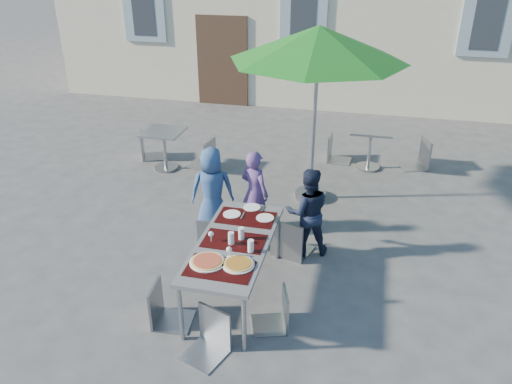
% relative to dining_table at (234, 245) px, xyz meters
% --- Properties ---
extents(ground, '(90.00, 90.00, 0.00)m').
position_rel_dining_table_xyz_m(ground, '(-0.39, -0.02, -0.70)').
color(ground, '#414143').
rests_on(ground, ground).
extents(dining_table, '(0.80, 1.85, 0.76)m').
position_rel_dining_table_xyz_m(dining_table, '(0.00, 0.00, 0.00)').
color(dining_table, '#444549').
rests_on(dining_table, ground).
extents(pizza_near_left, '(0.38, 0.38, 0.03)m').
position_rel_dining_table_xyz_m(pizza_near_left, '(-0.16, -0.48, 0.07)').
color(pizza_near_left, white).
rests_on(pizza_near_left, dining_table).
extents(pizza_near_right, '(0.35, 0.35, 0.03)m').
position_rel_dining_table_xyz_m(pizza_near_right, '(0.17, -0.45, 0.07)').
color(pizza_near_right, white).
rests_on(pizza_near_right, dining_table).
extents(glassware, '(0.56, 0.45, 0.15)m').
position_rel_dining_table_xyz_m(glassware, '(0.06, -0.09, 0.13)').
color(glassware, silver).
rests_on(glassware, dining_table).
extents(place_settings, '(0.68, 0.45, 0.01)m').
position_rel_dining_table_xyz_m(place_settings, '(0.02, 0.66, 0.06)').
color(place_settings, white).
rests_on(place_settings, dining_table).
extents(child_0, '(0.71, 0.57, 1.27)m').
position_rel_dining_table_xyz_m(child_0, '(-0.72, 1.41, -0.06)').
color(child_0, '#2D4B7D').
rests_on(child_0, ground).
extents(child_1, '(0.54, 0.46, 1.25)m').
position_rel_dining_table_xyz_m(child_1, '(-0.12, 1.49, -0.07)').
color(child_1, '#5C3C7A').
rests_on(child_1, ground).
extents(child_2, '(0.67, 0.49, 1.23)m').
position_rel_dining_table_xyz_m(child_2, '(0.69, 1.12, -0.08)').
color(child_2, '#161D32').
rests_on(child_2, ground).
extents(chair_0, '(0.47, 0.47, 0.88)m').
position_rel_dining_table_xyz_m(chair_0, '(-0.58, 0.94, -0.18)').
color(chair_0, '#939A9F').
rests_on(chair_0, ground).
extents(chair_1, '(0.53, 0.53, 0.91)m').
position_rel_dining_table_xyz_m(chair_1, '(-0.08, 1.13, -0.17)').
color(chair_1, '#92969D').
rests_on(chair_1, ground).
extents(chair_2, '(0.57, 0.58, 1.05)m').
position_rel_dining_table_xyz_m(chair_2, '(0.49, 0.97, -0.08)').
color(chair_2, gray).
rests_on(chair_2, ground).
extents(chair_3, '(0.45, 0.44, 0.91)m').
position_rel_dining_table_xyz_m(chair_3, '(-0.63, -0.64, -0.16)').
color(chair_3, gray).
rests_on(chair_3, ground).
extents(chair_4, '(0.47, 0.47, 0.84)m').
position_rel_dining_table_xyz_m(chair_4, '(0.59, -0.42, -0.21)').
color(chair_4, '#93999E').
rests_on(chair_4, ground).
extents(chair_5, '(0.51, 0.51, 0.90)m').
position_rel_dining_table_xyz_m(chair_5, '(-0.01, -0.94, -0.17)').
color(chair_5, '#93979E').
rests_on(chair_5, ground).
extents(patio_umbrella, '(2.64, 2.64, 2.75)m').
position_rel_dining_table_xyz_m(patio_umbrella, '(0.53, 2.71, 1.78)').
color(patio_umbrella, '#94979B').
rests_on(patio_umbrella, ground).
extents(cafe_table_0, '(0.69, 0.69, 0.74)m').
position_rel_dining_table_xyz_m(cafe_table_0, '(-2.25, 3.26, -0.19)').
color(cafe_table_0, '#94979B').
rests_on(cafe_table_0, ground).
extents(bg_chair_l_0, '(0.58, 0.58, 0.99)m').
position_rel_dining_table_xyz_m(bg_chair_l_0, '(-2.79, 3.70, -0.11)').
color(bg_chair_l_0, gray).
rests_on(bg_chair_l_0, ground).
extents(bg_chair_r_0, '(0.51, 0.50, 1.00)m').
position_rel_dining_table_xyz_m(bg_chair_r_0, '(-1.57, 3.54, -0.11)').
color(bg_chair_r_0, gray).
rests_on(bg_chair_r_0, ground).
extents(cafe_table_1, '(0.73, 0.73, 0.78)m').
position_rel_dining_table_xyz_m(cafe_table_1, '(1.41, 4.16, -0.15)').
color(cafe_table_1, '#94979B').
rests_on(cafe_table_1, ground).
extents(bg_chair_l_1, '(0.46, 0.45, 0.96)m').
position_rel_dining_table_xyz_m(bg_chair_l_1, '(0.77, 4.39, -0.13)').
color(bg_chair_l_1, gray).
rests_on(bg_chair_l_1, ground).
extents(bg_chair_r_1, '(0.59, 0.58, 1.04)m').
position_rel_dining_table_xyz_m(bg_chair_r_1, '(2.32, 4.44, -0.08)').
color(bg_chair_r_1, gray).
rests_on(bg_chair_r_1, ground).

